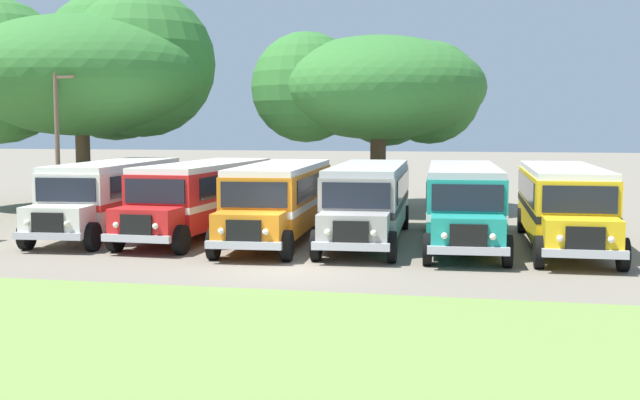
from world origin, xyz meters
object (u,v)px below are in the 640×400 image
(parked_bus_slot_3, at_px, (369,198))
(secondary_tree, at_px, (87,71))
(broad_shade_tree, at_px, (376,90))
(utility_pole, at_px, (57,138))
(parked_bus_slot_1, at_px, (203,194))
(parked_bus_slot_0, at_px, (114,193))
(parked_bus_slot_5, at_px, (563,202))
(parked_bus_slot_2, at_px, (280,197))
(parked_bus_slot_4, at_px, (463,200))

(parked_bus_slot_3, height_order, secondary_tree, secondary_tree)
(secondary_tree, bearing_deg, broad_shade_tree, 5.85)
(utility_pole, bearing_deg, parked_bus_slot_1, -16.37)
(parked_bus_slot_0, height_order, parked_bus_slot_5, same)
(utility_pole, bearing_deg, broad_shade_tree, 32.61)
(parked_bus_slot_0, relative_size, parked_bus_slot_5, 1.01)
(parked_bus_slot_2, height_order, broad_shade_tree, broad_shade_tree)
(parked_bus_slot_4, bearing_deg, parked_bus_slot_2, -90.42)
(parked_bus_slot_2, relative_size, secondary_tree, 0.76)
(parked_bus_slot_4, relative_size, parked_bus_slot_5, 1.00)
(parked_bus_slot_0, distance_m, parked_bus_slot_5, 17.39)
(parked_bus_slot_2, relative_size, parked_bus_slot_5, 1.01)
(parked_bus_slot_1, xyz_separation_m, parked_bus_slot_3, (6.62, -0.25, 0.00))
(parked_bus_slot_3, bearing_deg, parked_bus_slot_4, 85.71)
(parked_bus_slot_2, distance_m, utility_pole, 11.45)
(parked_bus_slot_0, bearing_deg, parked_bus_slot_3, 84.72)
(parked_bus_slot_0, height_order, parked_bus_slot_4, same)
(parked_bus_slot_0, xyz_separation_m, utility_pole, (-3.78, 2.30, 2.16))
(parked_bus_slot_2, bearing_deg, parked_bus_slot_5, 89.17)
(parked_bus_slot_4, distance_m, parked_bus_slot_5, 3.50)
(parked_bus_slot_3, height_order, parked_bus_slot_4, same)
(broad_shade_tree, xyz_separation_m, utility_pole, (-12.92, -8.27, -2.33))
(parked_bus_slot_1, bearing_deg, utility_pole, -104.36)
(parked_bus_slot_2, relative_size, parked_bus_slot_4, 1.00)
(parked_bus_slot_0, relative_size, parked_bus_slot_2, 1.00)
(parked_bus_slot_3, xyz_separation_m, utility_pole, (-14.18, 2.47, 2.16))
(parked_bus_slot_3, xyz_separation_m, parked_bus_slot_5, (6.99, 0.04, 0.00))
(parked_bus_slot_0, relative_size, secondary_tree, 0.77)
(parked_bus_slot_2, distance_m, broad_shade_tree, 12.21)
(broad_shade_tree, bearing_deg, parked_bus_slot_0, -130.86)
(broad_shade_tree, xyz_separation_m, secondary_tree, (-15.02, -1.54, 1.08))
(secondary_tree, bearing_deg, parked_bus_slot_5, -21.48)
(parked_bus_slot_0, relative_size, parked_bus_slot_4, 1.00)
(secondary_tree, bearing_deg, utility_pole, -72.71)
(parked_bus_slot_1, relative_size, parked_bus_slot_2, 1.00)
(parked_bus_slot_1, bearing_deg, parked_bus_slot_0, -86.73)
(parked_bus_slot_5, xyz_separation_m, secondary_tree, (-23.26, 9.16, 5.58))
(parked_bus_slot_1, height_order, secondary_tree, secondary_tree)
(parked_bus_slot_1, bearing_deg, parked_bus_slot_2, 80.53)
(parked_bus_slot_0, height_order, secondary_tree, secondary_tree)
(parked_bus_slot_4, bearing_deg, parked_bus_slot_0, -94.35)
(parked_bus_slot_0, bearing_deg, parked_bus_slot_4, 84.62)
(parked_bus_slot_2, xyz_separation_m, secondary_tree, (-12.96, 9.62, 5.58))
(parked_bus_slot_0, bearing_deg, utility_pole, -125.74)
(parked_bus_slot_1, height_order, parked_bus_slot_3, same)
(secondary_tree, bearing_deg, parked_bus_slot_0, -56.97)
(parked_bus_slot_3, height_order, parked_bus_slot_5, same)
(parked_bus_slot_2, bearing_deg, utility_pole, -108.33)
(parked_bus_slot_2, xyz_separation_m, parked_bus_slot_4, (6.80, 0.35, 0.00))
(broad_shade_tree, bearing_deg, utility_pole, -147.39)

